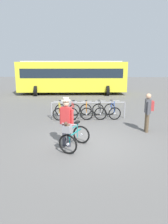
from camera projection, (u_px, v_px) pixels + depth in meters
name	position (u px, v px, depth m)	size (l,w,h in m)	color
ground_plane	(90.00, 142.00, 7.69)	(80.00, 80.00, 0.00)	#605E5B
bike_rack_rail	(88.00, 106.00, 10.92)	(3.89, 0.42, 0.88)	#99999E
racked_bike_yellow	(60.00, 111.00, 11.08)	(0.72, 1.12, 0.97)	black
racked_bike_red	(73.00, 111.00, 11.12)	(0.71, 1.13, 0.97)	black
racked_bike_orange	(86.00, 111.00, 11.16)	(0.73, 1.15, 0.97)	black
racked_bike_black	(99.00, 111.00, 11.19)	(0.76, 1.15, 0.97)	black
racked_bike_blue	(112.00, 111.00, 11.23)	(0.84, 1.20, 0.98)	black
featured_bicycle	(73.00, 136.00, 6.94)	(1.01, 1.26, 1.09)	black
person_with_featured_bike	(66.00, 120.00, 7.13)	(0.50, 0.32, 1.72)	#383842
pedestrian_with_backpack	(148.00, 110.00, 8.70)	(0.35, 0.53, 1.64)	brown
bus_distant	(72.00, 76.00, 19.81)	(10.14, 3.83, 3.08)	yellow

